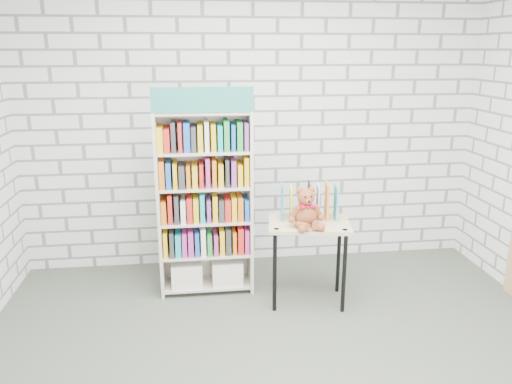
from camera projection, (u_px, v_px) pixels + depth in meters
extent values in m
plane|color=#464D41|center=(289.00, 376.00, 3.37)|extent=(4.50, 4.50, 0.00)
cube|color=silver|center=(253.00, 126.00, 4.89)|extent=(4.50, 0.02, 2.80)
cube|color=beige|center=(159.00, 206.00, 4.32)|extent=(0.03, 0.32, 1.64)
cube|color=beige|center=(250.00, 202.00, 4.42)|extent=(0.03, 0.32, 1.64)
cube|color=beige|center=(205.00, 199.00, 4.51)|extent=(0.82, 0.02, 1.64)
cube|color=teal|center=(202.00, 100.00, 3.97)|extent=(0.82, 0.02, 0.20)
cube|color=beige|center=(208.00, 284.00, 4.58)|extent=(0.77, 0.30, 0.02)
cube|color=beige|center=(207.00, 252.00, 4.49)|extent=(0.77, 0.30, 0.02)
cube|color=beige|center=(206.00, 220.00, 4.41)|extent=(0.77, 0.30, 0.02)
cube|color=beige|center=(205.00, 186.00, 4.32)|extent=(0.77, 0.30, 0.02)
cube|color=beige|center=(204.00, 151.00, 4.24)|extent=(0.77, 0.30, 0.02)
cube|color=beige|center=(202.00, 112.00, 4.15)|extent=(0.77, 0.30, 0.02)
cube|color=silver|center=(187.00, 273.00, 4.53)|extent=(0.27, 0.26, 0.22)
cube|color=silver|center=(227.00, 270.00, 4.57)|extent=(0.27, 0.26, 0.22)
cube|color=#BF338C|center=(206.00, 240.00, 4.45)|extent=(0.77, 0.26, 0.22)
cube|color=#19A5B2|center=(205.00, 207.00, 4.37)|extent=(0.77, 0.26, 0.22)
cube|color=white|center=(204.00, 173.00, 4.28)|extent=(0.77, 0.26, 0.22)
cube|color=purple|center=(203.00, 137.00, 4.19)|extent=(0.77, 0.26, 0.22)
cube|color=tan|center=(309.00, 224.00, 4.19)|extent=(0.74, 0.57, 0.03)
cylinder|color=black|center=(275.00, 272.00, 4.13)|extent=(0.03, 0.03, 0.70)
cylinder|color=black|center=(275.00, 255.00, 4.48)|extent=(0.03, 0.03, 0.70)
cylinder|color=black|center=(344.00, 273.00, 4.11)|extent=(0.03, 0.03, 0.70)
cylinder|color=black|center=(339.00, 256.00, 4.46)|extent=(0.03, 0.03, 0.70)
cylinder|color=black|center=(277.00, 229.00, 4.03)|extent=(0.05, 0.05, 0.01)
cylinder|color=black|center=(345.00, 230.00, 4.02)|extent=(0.05, 0.05, 0.01)
cube|color=teal|center=(282.00, 202.00, 4.26)|extent=(0.05, 0.21, 0.28)
cube|color=#E7FA27|center=(291.00, 202.00, 4.26)|extent=(0.05, 0.21, 0.28)
cube|color=orange|center=(300.00, 202.00, 4.26)|extent=(0.05, 0.21, 0.28)
cube|color=black|center=(309.00, 202.00, 4.26)|extent=(0.05, 0.21, 0.28)
cube|color=silver|center=(318.00, 202.00, 4.25)|extent=(0.05, 0.21, 0.28)
cube|color=orange|center=(327.00, 203.00, 4.25)|extent=(0.05, 0.21, 0.28)
cube|color=#35A4C7|center=(336.00, 203.00, 4.25)|extent=(0.05, 0.21, 0.28)
ellipsoid|color=brown|center=(305.00, 214.00, 4.08)|extent=(0.20, 0.17, 0.20)
sphere|color=brown|center=(306.00, 197.00, 4.04)|extent=(0.14, 0.14, 0.14)
sphere|color=brown|center=(300.00, 190.00, 4.03)|extent=(0.05, 0.05, 0.05)
sphere|color=brown|center=(312.00, 190.00, 4.05)|extent=(0.05, 0.05, 0.05)
sphere|color=brown|center=(308.00, 201.00, 3.99)|extent=(0.06, 0.06, 0.06)
sphere|color=black|center=(305.00, 197.00, 3.98)|extent=(0.02, 0.02, 0.02)
sphere|color=black|center=(311.00, 197.00, 3.99)|extent=(0.02, 0.02, 0.02)
sphere|color=black|center=(309.00, 202.00, 3.97)|extent=(0.02, 0.02, 0.02)
cylinder|color=brown|center=(295.00, 213.00, 4.04)|extent=(0.10, 0.08, 0.14)
cylinder|color=brown|center=(317.00, 211.00, 4.08)|extent=(0.10, 0.09, 0.14)
sphere|color=brown|center=(292.00, 220.00, 4.03)|extent=(0.06, 0.06, 0.06)
sphere|color=brown|center=(321.00, 218.00, 4.09)|extent=(0.06, 0.06, 0.06)
cylinder|color=brown|center=(302.00, 226.00, 4.00)|extent=(0.11, 0.16, 0.08)
cylinder|color=brown|center=(315.00, 225.00, 4.02)|extent=(0.09, 0.16, 0.08)
sphere|color=brown|center=(302.00, 229.00, 3.93)|extent=(0.07, 0.07, 0.07)
sphere|color=brown|center=(321.00, 228.00, 3.97)|extent=(0.07, 0.07, 0.07)
cone|color=red|center=(304.00, 207.00, 4.00)|extent=(0.06, 0.06, 0.05)
cone|color=red|center=(312.00, 206.00, 4.01)|extent=(0.06, 0.06, 0.05)
sphere|color=red|center=(308.00, 207.00, 4.00)|extent=(0.03, 0.03, 0.03)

